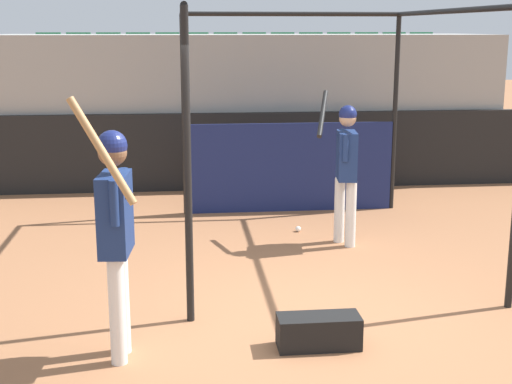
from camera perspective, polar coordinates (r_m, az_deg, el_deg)
ground_plane at (r=6.66m, az=4.59°, el=-10.40°), size 60.00×60.00×0.00m
outfield_wall at (r=11.87m, az=-0.35°, el=3.29°), size 24.00×0.12×1.28m
bleacher_section at (r=13.03m, az=-0.91°, el=6.99°), size 8.70×2.40×2.56m
batting_cage at (r=9.54m, az=3.55°, el=4.81°), size 3.14×4.00×2.86m
player_batter at (r=8.77m, az=7.19°, el=2.42°), size 0.52×0.90×1.87m
player_waiting at (r=5.69m, az=-11.18°, el=-2.39°), size 0.51×0.80×2.16m
equipment_bag at (r=6.15m, az=5.04°, el=-11.06°), size 0.70×0.28×0.28m
baseball at (r=9.48m, az=3.39°, el=-2.97°), size 0.07×0.07×0.07m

